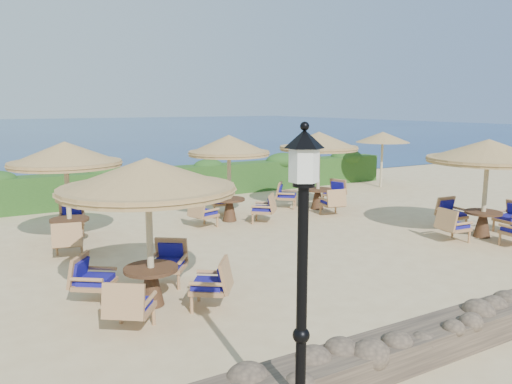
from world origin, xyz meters
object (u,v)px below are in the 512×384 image
Objects in this scene: extra_parasol at (383,137)px; cafe_set_0 at (148,202)px; cafe_set_3 at (229,162)px; cafe_set_2 at (66,168)px; lamp_post at (302,303)px; cafe_set_1 at (487,167)px; cafe_set_4 at (318,155)px.

extra_parasol is 0.78× the size of cafe_set_0.
cafe_set_0 is at bearing -128.78° from cafe_set_3.
cafe_set_0 is (-12.81, -7.68, -0.28)m from extra_parasol.
lamp_post is at bearing -85.04° from cafe_set_2.
cafe_set_0 and cafe_set_1 have the same top height.
cafe_set_2 is at bearing 94.96° from lamp_post.
lamp_post is at bearing -112.60° from cafe_set_3.
lamp_post is 12.15m from cafe_set_4.
cafe_set_3 is (4.17, 5.19, -0.06)m from cafe_set_0.
lamp_post is at bearing -127.58° from cafe_set_4.
cafe_set_1 is 1.16× the size of cafe_set_3.
cafe_set_4 is (-1.65, 5.21, -0.03)m from cafe_set_1.
cafe_set_4 is (-5.19, -2.37, -0.29)m from extra_parasol.
cafe_set_0 is 9.27m from cafe_set_1.
cafe_set_2 is at bearing -176.14° from cafe_set_4.
cafe_set_0 is 0.97× the size of cafe_set_1.
cafe_set_2 is (-9.85, 4.66, 0.09)m from cafe_set_1.
lamp_post is 1.08× the size of cafe_set_0.
extra_parasol is at bearing 30.94° from cafe_set_0.
lamp_post is 9.12m from cafe_set_2.
extra_parasol is (12.60, 12.00, 0.62)m from lamp_post.
extra_parasol is at bearing 16.06° from cafe_set_3.
lamp_post is 10.09m from cafe_set_1.
lamp_post is 1.38× the size of extra_parasol.
extra_parasol is 13.70m from cafe_set_2.
cafe_set_0 reaches higher than extra_parasol.
extra_parasol is 0.83× the size of cafe_set_2.
cafe_set_1 is at bearing -72.41° from cafe_set_4.
cafe_set_0 is 6.66m from cafe_set_3.
extra_parasol is at bearing 43.60° from lamp_post.
extra_parasol is 0.76× the size of cafe_set_1.
cafe_set_0 is at bearing -145.15° from cafe_set_4.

